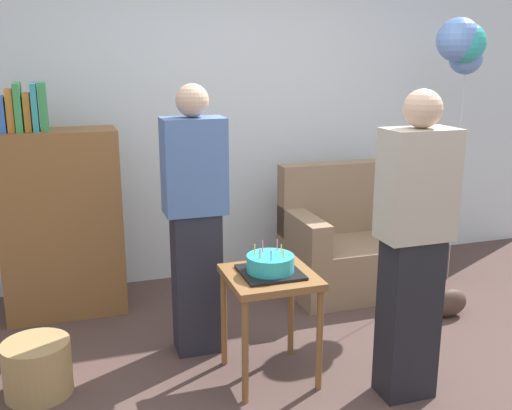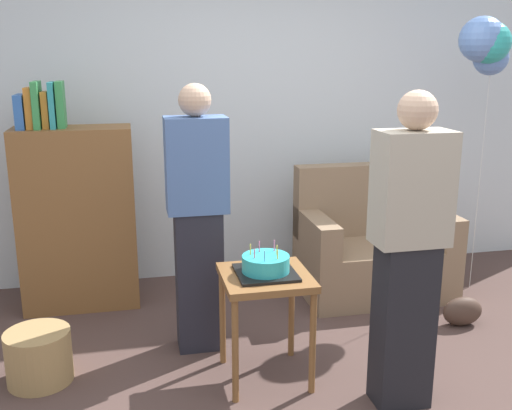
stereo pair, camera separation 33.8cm
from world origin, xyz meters
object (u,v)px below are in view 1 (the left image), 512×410
bookshelf (60,220)px  person_blowing_candles (195,221)px  person_holding_cake (413,247)px  birthday_cake (270,265)px  wicker_basket (37,368)px  side_table (270,290)px  couch (356,245)px  balloon_bunch (463,45)px  handbag (448,303)px

bookshelf → person_blowing_candles: size_ratio=0.99×
person_holding_cake → birthday_cake: bearing=-10.9°
bookshelf → person_blowing_candles: bearing=-46.9°
person_blowing_candles → wicker_basket: 1.18m
birthday_cake → wicker_basket: size_ratio=0.89×
side_table → birthday_cake: (-0.00, 0.00, 0.15)m
couch → person_holding_cake: (-0.45, -1.45, 0.49)m
bookshelf → balloon_bunch: (2.88, -0.35, 1.17)m
couch → balloon_bunch: bearing=-12.4°
side_table → wicker_basket: side_table is taller
couch → handbag: size_ratio=3.93×
person_blowing_candles → wicker_basket: person_blowing_candles is taller
handbag → balloon_bunch: size_ratio=0.14×
side_table → handbag: (1.45, 0.36, -0.43)m
birthday_cake → wicker_basket: (-1.25, 0.22, -0.52)m
handbag → side_table: bearing=-166.2°
person_holding_cake → handbag: size_ratio=5.82×
person_blowing_candles → handbag: bearing=19.6°
person_blowing_candles → wicker_basket: size_ratio=4.53×
wicker_basket → bookshelf: bearing=81.0°
person_holding_cake → couch: bearing=-86.7°
handbag → balloon_bunch: 1.87m
wicker_basket → handbag: (2.70, 0.13, -0.05)m
wicker_basket → person_holding_cake: bearing=-18.0°
wicker_basket → handbag: 2.70m
couch → wicker_basket: bearing=-160.2°
couch → bookshelf: (-2.17, 0.20, 0.34)m
person_blowing_candles → handbag: size_ratio=5.82×
person_blowing_candles → handbag: 1.91m
person_holding_cake → handbag: (0.82, 0.75, -0.73)m
couch → balloon_bunch: balloon_bunch is taller
side_table → wicker_basket: (-1.25, 0.22, -0.38)m
bookshelf → side_table: bearing=-49.4°
wicker_basket → balloon_bunch: balloon_bunch is taller
person_holding_cake → balloon_bunch: size_ratio=0.80×
bookshelf → person_holding_cake: person_holding_cake is taller
side_table → person_holding_cake: bearing=-31.5°
birthday_cake → person_holding_cake: (0.64, -0.39, 0.16)m
side_table → handbag: size_ratio=2.23×
handbag → balloon_bunch: (0.35, 0.55, 1.75)m
wicker_basket → side_table: bearing=-10.2°
wicker_basket → couch: bearing=19.8°
person_holding_cake → wicker_basket: 2.09m
person_blowing_candles → bookshelf: bearing=155.5°
bookshelf → person_blowing_candles: 1.13m
person_holding_cake → balloon_bunch: bearing=-111.4°
couch → bookshelf: bearing=174.8°
couch → balloon_bunch: (0.71, -0.16, 1.51)m
couch → person_blowing_candles: person_blowing_candles is taller
wicker_basket → balloon_bunch: (3.05, 0.69, 1.70)m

